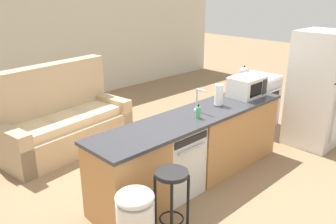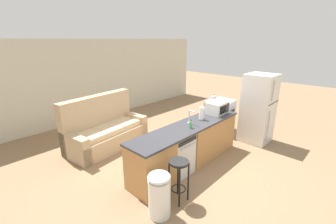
{
  "view_description": "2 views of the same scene",
  "coord_description": "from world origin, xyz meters",
  "px_view_note": "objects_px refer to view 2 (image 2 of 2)",
  "views": [
    {
      "loc": [
        -2.94,
        -2.67,
        2.38
      ],
      "look_at": [
        0.15,
        0.48,
        0.81
      ],
      "focal_mm": 38.0,
      "sensor_mm": 36.0,
      "label": 1
    },
    {
      "loc": [
        -3.28,
        -2.61,
        2.58
      ],
      "look_at": [
        0.1,
        0.53,
        1.08
      ],
      "focal_mm": 24.0,
      "sensor_mm": 36.0,
      "label": 2
    }
  ],
  "objects_px": {
    "kettle": "(214,98)",
    "bar_stool": "(179,172)",
    "stove_range": "(220,115)",
    "soap_bottle": "(191,124)",
    "refrigerator": "(258,108)",
    "couch": "(104,131)",
    "trash_bin": "(159,194)",
    "paper_towel_roll": "(202,114)",
    "dishwasher": "(176,153)",
    "microwave": "(217,108)"
  },
  "relations": [
    {
      "from": "stove_range",
      "to": "paper_towel_roll",
      "type": "bearing_deg",
      "value": -162.96
    },
    {
      "from": "soap_bottle",
      "to": "kettle",
      "type": "relative_size",
      "value": 0.86
    },
    {
      "from": "couch",
      "to": "stove_range",
      "type": "bearing_deg",
      "value": -28.47
    },
    {
      "from": "bar_stool",
      "to": "couch",
      "type": "distance_m",
      "value": 2.74
    },
    {
      "from": "kettle",
      "to": "bar_stool",
      "type": "distance_m",
      "value": 3.33
    },
    {
      "from": "refrigerator",
      "to": "microwave",
      "type": "xyz_separation_m",
      "value": [
        -1.11,
        0.55,
        0.15
      ]
    },
    {
      "from": "stove_range",
      "to": "soap_bottle",
      "type": "distance_m",
      "value": 2.43
    },
    {
      "from": "soap_bottle",
      "to": "trash_bin",
      "type": "xyz_separation_m",
      "value": [
        -1.38,
        -0.49,
        -0.59
      ]
    },
    {
      "from": "paper_towel_roll",
      "to": "soap_bottle",
      "type": "height_order",
      "value": "paper_towel_roll"
    },
    {
      "from": "couch",
      "to": "trash_bin",
      "type": "bearing_deg",
      "value": -105.63
    },
    {
      "from": "kettle",
      "to": "couch",
      "type": "distance_m",
      "value": 3.15
    },
    {
      "from": "kettle",
      "to": "trash_bin",
      "type": "bearing_deg",
      "value": -159.91
    },
    {
      "from": "stove_range",
      "to": "refrigerator",
      "type": "distance_m",
      "value": 1.18
    },
    {
      "from": "refrigerator",
      "to": "kettle",
      "type": "xyz_separation_m",
      "value": [
        -0.17,
        1.23,
        0.1
      ]
    },
    {
      "from": "paper_towel_roll",
      "to": "bar_stool",
      "type": "bearing_deg",
      "value": -157.44
    },
    {
      "from": "dishwasher",
      "to": "refrigerator",
      "type": "relative_size",
      "value": 0.47
    },
    {
      "from": "dishwasher",
      "to": "kettle",
      "type": "height_order",
      "value": "kettle"
    },
    {
      "from": "dishwasher",
      "to": "microwave",
      "type": "xyz_separation_m",
      "value": [
        1.49,
        -0.0,
        0.62
      ]
    },
    {
      "from": "bar_stool",
      "to": "refrigerator",
      "type": "bearing_deg",
      "value": 0.83
    },
    {
      "from": "dishwasher",
      "to": "refrigerator",
      "type": "distance_m",
      "value": 2.7
    },
    {
      "from": "dishwasher",
      "to": "couch",
      "type": "relative_size",
      "value": 0.4
    },
    {
      "from": "kettle",
      "to": "trash_bin",
      "type": "height_order",
      "value": "kettle"
    },
    {
      "from": "soap_bottle",
      "to": "kettle",
      "type": "distance_m",
      "value": 2.26
    },
    {
      "from": "paper_towel_roll",
      "to": "dishwasher",
      "type": "bearing_deg",
      "value": -178.72
    },
    {
      "from": "dishwasher",
      "to": "kettle",
      "type": "distance_m",
      "value": 2.59
    },
    {
      "from": "dishwasher",
      "to": "trash_bin",
      "type": "bearing_deg",
      "value": -150.52
    },
    {
      "from": "kettle",
      "to": "bar_stool",
      "type": "relative_size",
      "value": 0.28
    },
    {
      "from": "dishwasher",
      "to": "soap_bottle",
      "type": "distance_m",
      "value": 0.65
    },
    {
      "from": "refrigerator",
      "to": "paper_towel_roll",
      "type": "relative_size",
      "value": 6.28
    },
    {
      "from": "kettle",
      "to": "trash_bin",
      "type": "relative_size",
      "value": 0.28
    },
    {
      "from": "refrigerator",
      "to": "soap_bottle",
      "type": "height_order",
      "value": "refrigerator"
    },
    {
      "from": "dishwasher",
      "to": "paper_towel_roll",
      "type": "distance_m",
      "value": 1.07
    },
    {
      "from": "soap_bottle",
      "to": "paper_towel_roll",
      "type": "bearing_deg",
      "value": 13.21
    },
    {
      "from": "dishwasher",
      "to": "paper_towel_roll",
      "type": "relative_size",
      "value": 2.98
    },
    {
      "from": "soap_bottle",
      "to": "trash_bin",
      "type": "distance_m",
      "value": 1.58
    },
    {
      "from": "bar_stool",
      "to": "stove_range",
      "type": "bearing_deg",
      "value": 19.64
    },
    {
      "from": "microwave",
      "to": "kettle",
      "type": "xyz_separation_m",
      "value": [
        0.95,
        0.68,
        -0.05
      ]
    },
    {
      "from": "microwave",
      "to": "bar_stool",
      "type": "xyz_separation_m",
      "value": [
        -2.09,
        -0.59,
        -0.5
      ]
    },
    {
      "from": "stove_range",
      "to": "microwave",
      "type": "bearing_deg",
      "value": -153.73
    },
    {
      "from": "stove_range",
      "to": "bar_stool",
      "type": "relative_size",
      "value": 1.22
    },
    {
      "from": "bar_stool",
      "to": "trash_bin",
      "type": "distance_m",
      "value": 0.48
    },
    {
      "from": "kettle",
      "to": "refrigerator",
      "type": "bearing_deg",
      "value": -82.32
    },
    {
      "from": "trash_bin",
      "to": "kettle",
      "type": "bearing_deg",
      "value": 20.09
    },
    {
      "from": "kettle",
      "to": "bar_stool",
      "type": "bearing_deg",
      "value": -157.26
    },
    {
      "from": "stove_range",
      "to": "kettle",
      "type": "xyz_separation_m",
      "value": [
        -0.17,
        0.13,
        0.53
      ]
    },
    {
      "from": "stove_range",
      "to": "bar_stool",
      "type": "bearing_deg",
      "value": -160.36
    },
    {
      "from": "dishwasher",
      "to": "paper_towel_roll",
      "type": "bearing_deg",
      "value": 1.28
    },
    {
      "from": "paper_towel_roll",
      "to": "soap_bottle",
      "type": "bearing_deg",
      "value": -166.79
    },
    {
      "from": "soap_bottle",
      "to": "refrigerator",
      "type": "bearing_deg",
      "value": -10.9
    },
    {
      "from": "dishwasher",
      "to": "couch",
      "type": "bearing_deg",
      "value": 98.02
    }
  ]
}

